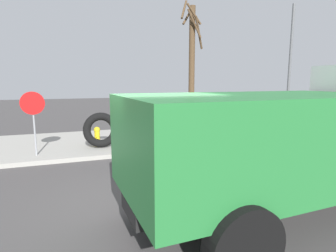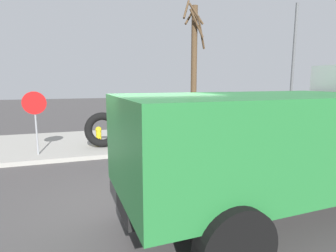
{
  "view_description": "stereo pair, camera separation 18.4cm",
  "coord_description": "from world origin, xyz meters",
  "px_view_note": "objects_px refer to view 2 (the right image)",
  "views": [
    {
      "loc": [
        -1.35,
        -5.25,
        2.62
      ],
      "look_at": [
        1.49,
        2.7,
        1.25
      ],
      "focal_mm": 29.35,
      "sensor_mm": 36.0,
      "label": 1
    },
    {
      "loc": [
        -1.18,
        -5.31,
        2.62
      ],
      "look_at": [
        1.49,
        2.7,
        1.25
      ],
      "focal_mm": 29.35,
      "sensor_mm": 36.0,
      "label": 2
    }
  ],
  "objects_px": {
    "street_light_pole": "(292,72)",
    "dump_truck_green": "(309,134)",
    "stop_sign": "(35,111)",
    "bare_tree": "(194,66)",
    "loose_tire": "(102,130)",
    "fire_hydrant": "(99,136)"
  },
  "relations": [
    {
      "from": "bare_tree",
      "to": "dump_truck_green",
      "type": "bearing_deg",
      "value": -97.3
    },
    {
      "from": "dump_truck_green",
      "to": "bare_tree",
      "type": "xyz_separation_m",
      "value": [
        1.01,
        7.9,
        1.72
      ]
    },
    {
      "from": "loose_tire",
      "to": "stop_sign",
      "type": "relative_size",
      "value": 0.61
    },
    {
      "from": "bare_tree",
      "to": "loose_tire",
      "type": "bearing_deg",
      "value": -161.06
    },
    {
      "from": "loose_tire",
      "to": "bare_tree",
      "type": "relative_size",
      "value": 0.21
    },
    {
      "from": "stop_sign",
      "to": "bare_tree",
      "type": "relative_size",
      "value": 0.35
    },
    {
      "from": "fire_hydrant",
      "to": "stop_sign",
      "type": "bearing_deg",
      "value": -162.59
    },
    {
      "from": "loose_tire",
      "to": "stop_sign",
      "type": "distance_m",
      "value": 2.4
    },
    {
      "from": "loose_tire",
      "to": "stop_sign",
      "type": "height_order",
      "value": "stop_sign"
    },
    {
      "from": "stop_sign",
      "to": "bare_tree",
      "type": "xyz_separation_m",
      "value": [
        6.61,
        1.96,
        1.69
      ]
    },
    {
      "from": "fire_hydrant",
      "to": "bare_tree",
      "type": "height_order",
      "value": "bare_tree"
    },
    {
      "from": "bare_tree",
      "to": "street_light_pole",
      "type": "xyz_separation_m",
      "value": [
        3.76,
        -2.14,
        -0.31
      ]
    },
    {
      "from": "bare_tree",
      "to": "street_light_pole",
      "type": "bearing_deg",
      "value": -29.63
    },
    {
      "from": "fire_hydrant",
      "to": "dump_truck_green",
      "type": "height_order",
      "value": "dump_truck_green"
    },
    {
      "from": "stop_sign",
      "to": "bare_tree",
      "type": "height_order",
      "value": "bare_tree"
    },
    {
      "from": "loose_tire",
      "to": "bare_tree",
      "type": "distance_m",
      "value": 5.29
    },
    {
      "from": "loose_tire",
      "to": "dump_truck_green",
      "type": "relative_size",
      "value": 0.19
    },
    {
      "from": "fire_hydrant",
      "to": "street_light_pole",
      "type": "height_order",
      "value": "street_light_pole"
    },
    {
      "from": "loose_tire",
      "to": "bare_tree",
      "type": "bearing_deg",
      "value": 18.94
    },
    {
      "from": "street_light_pole",
      "to": "dump_truck_green",
      "type": "bearing_deg",
      "value": -129.61
    },
    {
      "from": "stop_sign",
      "to": "loose_tire",
      "type": "bearing_deg",
      "value": 11.42
    },
    {
      "from": "stop_sign",
      "to": "bare_tree",
      "type": "bearing_deg",
      "value": 16.49
    }
  ]
}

